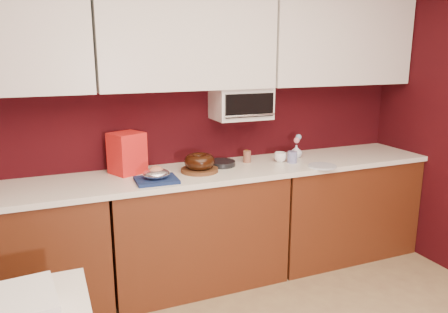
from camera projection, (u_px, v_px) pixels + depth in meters
The scene contains 25 objects.
wall_back at pixel (182, 119), 3.46m from camera, with size 4.00×0.02×2.50m, color #33070B.
base_cabinet_left at pixel (5, 261), 2.87m from camera, with size 1.31×0.58×0.86m, color #552511.
base_cabinet_center at pixel (196, 230), 3.37m from camera, with size 1.31×0.58×0.86m, color #552511.
base_cabinet_right at pixel (338, 207), 3.87m from camera, with size 1.31×0.58×0.86m, color #552511.
countertop at pixel (195, 174), 3.27m from camera, with size 4.00×0.62×0.04m, color white.
upper_cabinet_center at pixel (187, 41), 3.17m from camera, with size 1.31×0.33×0.70m, color white.
upper_cabinet_right at pixel (338, 42), 3.67m from camera, with size 1.31×0.33×0.70m, color white.
toaster_oven at pixel (241, 103), 3.47m from camera, with size 0.45×0.30×0.25m, color white.
toaster_oven_door at pixel (250, 105), 3.33m from camera, with size 0.40×0.02×0.18m, color black.
toaster_oven_handle at pixel (250, 115), 3.33m from camera, with size 0.02×0.02×0.42m, color silver.
cake_base at pixel (200, 170), 3.26m from camera, with size 0.28×0.28×0.03m, color #5A331B.
bundt_cake at pixel (199, 161), 3.24m from camera, with size 0.23×0.23×0.09m, color black.
navy_towel at pixel (156, 180), 3.01m from camera, with size 0.28×0.24×0.02m, color navy.
foil_ham_nest at pixel (156, 174), 3.00m from camera, with size 0.19×0.16×0.07m, color white.
roasted_ham at pixel (156, 170), 3.00m from camera, with size 0.10×0.08×0.06m, color #C47559.
pandoro_box at pixel (127, 153), 3.19m from camera, with size 0.22×0.20×0.30m, color red.
dark_pan at pixel (221, 163), 3.43m from camera, with size 0.22×0.22×0.04m, color black.
coffee_mug at pixel (280, 156), 3.55m from camera, with size 0.09×0.09×0.10m, color white.
blue_jar at pixel (292, 157), 3.52m from camera, with size 0.08×0.08×0.09m, color navy.
flower_vase at pixel (296, 150), 3.69m from camera, with size 0.08×0.08×0.12m, color silver.
flower_pink at pixel (297, 140), 3.67m from camera, with size 0.05×0.05×0.05m, color pink.
flower_blue at pixel (299, 137), 3.69m from camera, with size 0.05×0.05×0.05m, color #82B1D0.
china_plate at pixel (322, 166), 3.40m from camera, with size 0.22×0.22×0.01m, color silver.
amber_bottle at pixel (246, 156), 3.56m from camera, with size 0.03×0.03×0.09m, color #895A18.
paper_cup at pixel (247, 157), 3.53m from camera, with size 0.06×0.06×0.09m, color brown.
Camera 1 is at (-1.01, -1.05, 1.77)m, focal length 35.00 mm.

